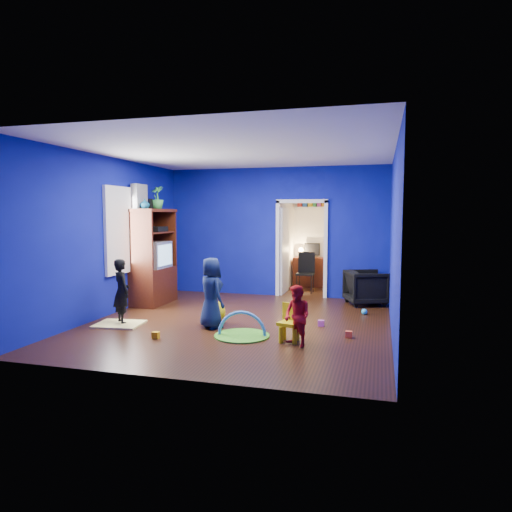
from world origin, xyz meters
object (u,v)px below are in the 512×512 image
(hopper_ball, at_px, (214,312))
(play_mat, at_px, (242,336))
(toddler_red, at_px, (297,316))
(vase, at_px, (145,204))
(tv_armoire, at_px, (153,257))
(crt_tv, at_px, (155,255))
(kid_chair, at_px, (289,325))
(armchair, at_px, (366,287))
(study_desk, at_px, (311,272))
(child_navy, at_px, (211,293))
(child_black, at_px, (122,291))
(folding_chair, at_px, (305,273))

(hopper_ball, distance_m, play_mat, 0.95)
(toddler_red, distance_m, vase, 4.26)
(tv_armoire, relative_size, crt_tv, 2.80)
(toddler_red, distance_m, kid_chair, 0.31)
(toddler_red, relative_size, hopper_ball, 2.18)
(vase, relative_size, crt_tv, 0.28)
(armchair, bearing_deg, toddler_red, 144.47)
(kid_chair, bearing_deg, armchair, 90.74)
(kid_chair, bearing_deg, study_desk, 113.35)
(armchair, relative_size, hopper_ball, 1.97)
(toddler_red, bearing_deg, child_navy, -164.67)
(child_navy, bearing_deg, child_black, 47.43)
(armchair, distance_m, kid_chair, 3.27)
(child_navy, relative_size, vase, 5.79)
(vase, height_order, play_mat, vase)
(child_black, relative_size, study_desk, 1.26)
(armchair, distance_m, tv_armoire, 4.44)
(child_black, height_order, kid_chair, child_black)
(child_black, xyz_separation_m, toddler_red, (3.10, -0.53, -0.12))
(kid_chair, distance_m, study_desk, 5.20)
(crt_tv, distance_m, folding_chair, 3.56)
(toddler_red, bearing_deg, crt_tv, -174.71)
(play_mat, height_order, study_desk, study_desk)
(play_mat, bearing_deg, armchair, 60.07)
(kid_chair, bearing_deg, tv_armoire, 166.19)
(vase, xyz_separation_m, play_mat, (2.52, -1.67, -2.05))
(armchair, xyz_separation_m, hopper_ball, (-2.43, -2.39, -0.16))
(child_navy, bearing_deg, hopper_ball, -36.61)
(vase, xyz_separation_m, tv_armoire, (0.00, 0.30, -1.08))
(tv_armoire, height_order, play_mat, tv_armoire)
(toddler_red, bearing_deg, folding_chair, 136.78)
(child_navy, relative_size, hopper_ball, 2.91)
(child_black, height_order, tv_armoire, tv_armoire)
(child_black, height_order, crt_tv, crt_tv)
(vase, relative_size, study_desk, 0.23)
(vase, bearing_deg, armchair, 17.70)
(toddler_red, height_order, kid_chair, toddler_red)
(tv_armoire, bearing_deg, hopper_ball, -36.04)
(folding_chair, bearing_deg, child_navy, -104.09)
(crt_tv, xyz_separation_m, play_mat, (2.48, -1.97, -1.01))
(child_navy, xyz_separation_m, vase, (-1.88, 1.28, 1.48))
(hopper_ball, xyz_separation_m, folding_chair, (0.99, 3.49, 0.26))
(child_navy, relative_size, crt_tv, 1.65)
(child_black, xyz_separation_m, vase, (-0.32, 1.43, 1.51))
(folding_chair, bearing_deg, vase, -138.90)
(child_black, bearing_deg, hopper_ball, -125.28)
(toddler_red, height_order, folding_chair, folding_chair)
(tv_armoire, bearing_deg, vase, -90.00)
(armchair, distance_m, play_mat, 3.51)
(tv_armoire, distance_m, folding_chair, 3.59)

